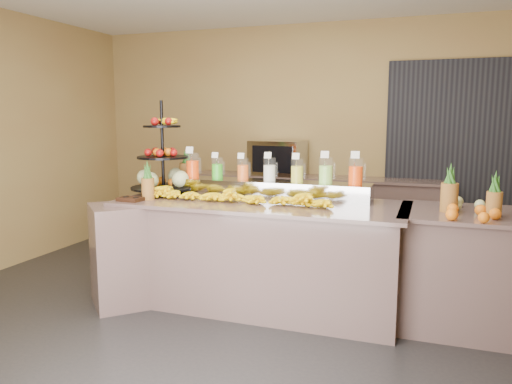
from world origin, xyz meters
The scene contains 20 objects.
ground centered at (0.00, 0.00, 0.00)m, with size 6.00×6.00×0.00m, color black.
room_envelope centered at (0.19, 0.79, 1.88)m, with size 6.04×5.02×2.82m.
buffet_counter centered at (-0.12, 0.26, 0.47)m, with size 2.75×1.25×0.93m.
right_counter centered at (1.70, 0.40, 0.47)m, with size 1.08×0.88×0.93m.
back_ledge centered at (0.00, 2.25, 0.47)m, with size 3.10×0.55×0.93m.
pitcher_tray centered at (-0.01, 0.58, 1.01)m, with size 1.85×0.30×0.15m, color gray.
juice_pitcher_orange_a centered at (-0.79, 0.58, 1.18)m, with size 0.13×0.13×0.31m.
juice_pitcher_green centered at (-0.53, 0.58, 1.17)m, with size 0.11×0.11×0.26m.
juice_pitcher_orange_b centered at (-0.27, 0.58, 1.17)m, with size 0.11×0.11×0.26m.
juice_pitcher_milk centered at (-0.01, 0.58, 1.17)m, with size 0.11×0.12×0.27m.
juice_pitcher_lemon centered at (0.25, 0.58, 1.17)m, with size 0.11×0.12×0.27m.
juice_pitcher_lime centered at (0.51, 0.58, 1.18)m, with size 0.12×0.13×0.30m.
juice_pitcher_orange_c centered at (0.77, 0.58, 1.18)m, with size 0.13×0.13×0.30m.
banana_heap centered at (-0.21, 0.25, 0.99)m, with size 1.80×0.16×0.15m.
fruit_stand centered at (-1.02, 0.48, 1.15)m, with size 0.66×0.66×0.88m.
condiment_caddy centered at (-1.08, -0.03, 0.95)m, with size 0.21×0.16×0.03m, color black.
pineapple_left_a centered at (-0.98, 0.08, 1.06)m, with size 0.11×0.11×0.35m.
pineapple_left_b centered at (-0.93, 0.72, 1.09)m, with size 0.15×0.15×0.43m.
right_fruit_pile centered at (1.66, 0.23, 1.00)m, with size 0.42×0.41×0.22m.
oven_warmer centered at (-0.45, 2.25, 1.15)m, with size 0.65×0.45×0.43m, color gray.
Camera 1 is at (1.40, -3.72, 1.67)m, focal length 35.00 mm.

